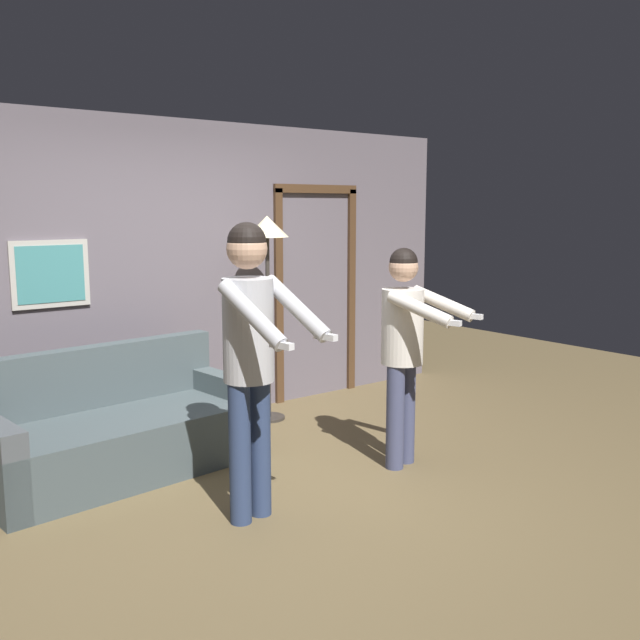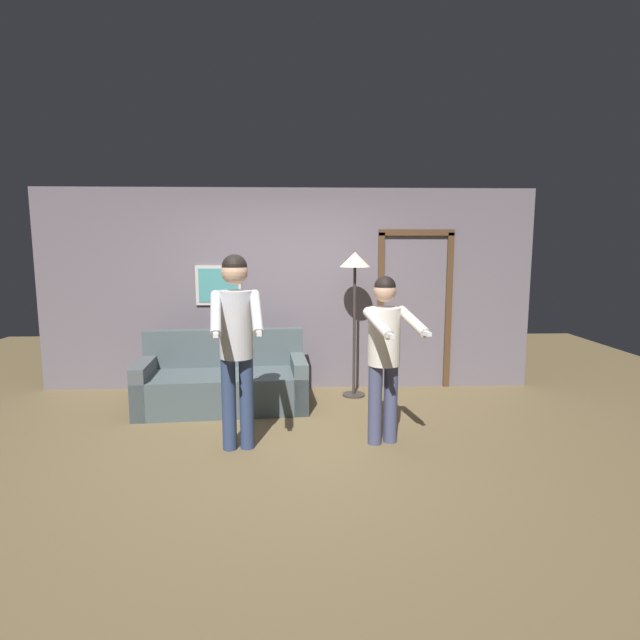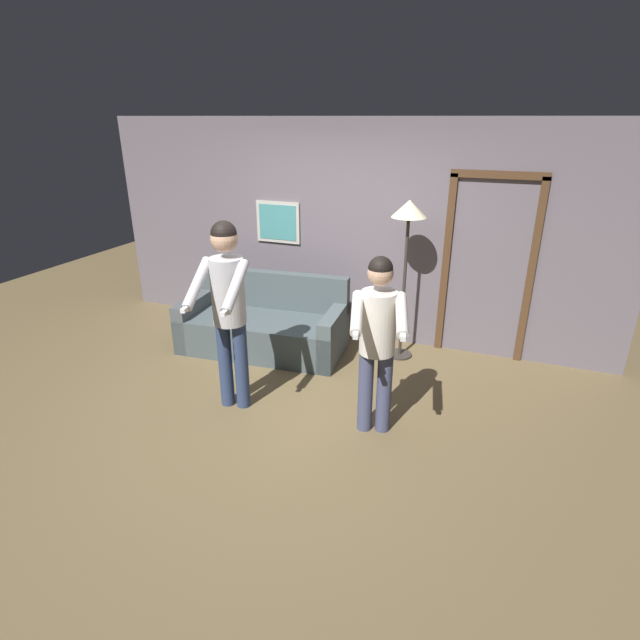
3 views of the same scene
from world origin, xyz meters
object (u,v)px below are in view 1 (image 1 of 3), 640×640
couch (118,434)px  torchiere_lamp (267,247)px  person_standing_left (250,342)px  person_standing_right (405,338)px

couch → torchiere_lamp: (1.56, 0.40, 1.25)m
torchiere_lamp → person_standing_left: (-1.23, -1.65, -0.44)m
person_standing_left → person_standing_right: size_ratio=1.13×
person_standing_left → person_standing_right: (1.35, 0.09, -0.14)m
person_standing_right → person_standing_left: bearing=-176.0°
torchiere_lamp → person_standing_right: 1.67m
couch → torchiere_lamp: bearing=14.5°
couch → person_standing_right: (1.68, -1.16, 0.67)m
person_standing_left → person_standing_right: bearing=4.0°
person_standing_left → person_standing_right: 1.36m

